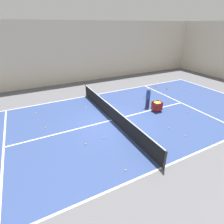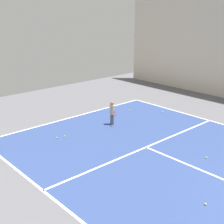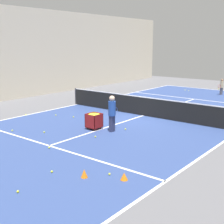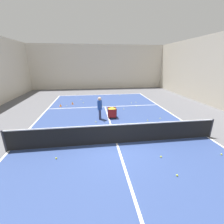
{
  "view_description": "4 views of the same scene",
  "coord_description": "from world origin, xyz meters",
  "px_view_note": "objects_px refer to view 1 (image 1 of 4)",
  "views": [
    {
      "loc": [
        9.42,
        -4.84,
        5.96
      ],
      "look_at": [
        0.0,
        0.0,
        0.63
      ],
      "focal_mm": 28.0,
      "sensor_mm": 36.0,
      "label": 1
    },
    {
      "loc": [
        9.4,
        1.57,
        5.71
      ],
      "look_at": [
        -0.8,
        -9.69,
        0.68
      ],
      "focal_mm": 50.0,
      "sensor_mm": 36.0,
      "label": 2
    },
    {
      "loc": [
        -9.06,
        14.04,
        3.88
      ],
      "look_at": [
        -0.64,
        3.52,
        0.9
      ],
      "focal_mm": 50.0,
      "sensor_mm": 36.0,
      "label": 3
    },
    {
      "loc": [
        -1.14,
        -6.61,
        3.94
      ],
      "look_at": [
        0.26,
        3.72,
        0.44
      ],
      "focal_mm": 24.0,
      "sensor_mm": 36.0,
      "label": 4
    }
  ],
  "objects_px": {
    "ball_cart": "(157,104)",
    "tennis_net": "(112,113)",
    "training_cone_0": "(167,89)",
    "training_cone_1": "(156,87)",
    "coach_at_net": "(148,96)"
  },
  "relations": [
    {
      "from": "ball_cart",
      "to": "training_cone_0",
      "type": "xyz_separation_m",
      "value": [
        -3.33,
        4.14,
        -0.41
      ]
    },
    {
      "from": "coach_at_net",
      "to": "ball_cart",
      "type": "height_order",
      "value": "coach_at_net"
    },
    {
      "from": "coach_at_net",
      "to": "training_cone_0",
      "type": "height_order",
      "value": "coach_at_net"
    },
    {
      "from": "tennis_net",
      "to": "coach_at_net",
      "type": "height_order",
      "value": "coach_at_net"
    },
    {
      "from": "training_cone_1",
      "to": "ball_cart",
      "type": "bearing_deg",
      "value": -39.18
    },
    {
      "from": "coach_at_net",
      "to": "training_cone_1",
      "type": "xyz_separation_m",
      "value": [
        -3.45,
        3.75,
        -0.82
      ]
    },
    {
      "from": "ball_cart",
      "to": "tennis_net",
      "type": "bearing_deg",
      "value": -94.01
    },
    {
      "from": "tennis_net",
      "to": "training_cone_0",
      "type": "distance_m",
      "value": 8.45
    },
    {
      "from": "tennis_net",
      "to": "coach_at_net",
      "type": "relative_size",
      "value": 6.4
    },
    {
      "from": "ball_cart",
      "to": "training_cone_1",
      "type": "distance_m",
      "value": 5.63
    },
    {
      "from": "training_cone_0",
      "to": "tennis_net",
      "type": "bearing_deg",
      "value": -68.68
    },
    {
      "from": "ball_cart",
      "to": "training_cone_0",
      "type": "height_order",
      "value": "ball_cart"
    },
    {
      "from": "tennis_net",
      "to": "training_cone_0",
      "type": "bearing_deg",
      "value": 111.32
    },
    {
      "from": "tennis_net",
      "to": "training_cone_0",
      "type": "relative_size",
      "value": 41.53
    },
    {
      "from": "tennis_net",
      "to": "ball_cart",
      "type": "xyz_separation_m",
      "value": [
        0.26,
        3.72,
        -0.01
      ]
    }
  ]
}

